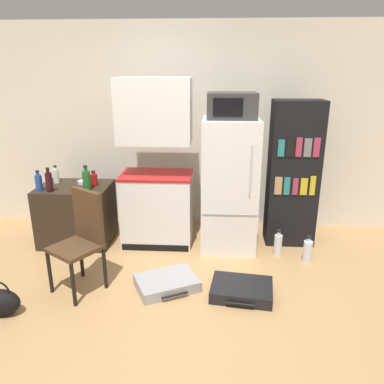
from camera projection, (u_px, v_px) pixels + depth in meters
ground_plane at (170, 306)px, 3.42m from camera, size 24.00×24.00×0.00m
wall_back at (202, 128)px, 4.88m from camera, size 6.40×0.10×2.62m
side_table at (77, 214)px, 4.59m from camera, size 0.84×0.64×0.72m
kitchen_hutch at (156, 170)px, 4.40m from camera, size 0.84×0.55×1.97m
refrigerator at (229, 185)px, 4.35m from camera, size 0.64×0.67×1.54m
microwave at (232, 105)px, 4.06m from camera, size 0.54×0.41×0.28m
bookshelf at (293, 175)px, 4.42m from camera, size 0.58×0.35×1.73m
bottle_ketchup_red at (94, 179)px, 4.47m from camera, size 0.09×0.09×0.18m
bottle_green_tall at (86, 180)px, 4.29m from camera, size 0.09×0.09×0.29m
bottle_blue_soda at (39, 182)px, 4.27m from camera, size 0.08×0.08×0.24m
bottle_milk_white at (56, 175)px, 4.57m from camera, size 0.07×0.07×0.22m
bottle_wine_dark at (49, 181)px, 4.25m from camera, size 0.08×0.08×0.28m
bowl at (84, 182)px, 4.56m from camera, size 0.14×0.14×0.04m
chair at (82, 234)px, 3.56m from camera, size 0.55×0.55×0.98m
suitcase_large_flat at (167, 283)px, 3.68m from camera, size 0.70×0.62×0.11m
suitcase_small_flat at (242, 290)px, 3.57m from camera, size 0.62×0.50×0.11m
handbag at (0, 302)px, 3.27m from camera, size 0.36×0.20×0.33m
water_bottle_front at (278, 244)px, 4.32m from camera, size 0.09×0.09×0.31m
water_bottle_middle at (308, 251)px, 4.17m from camera, size 0.10×0.10×0.31m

